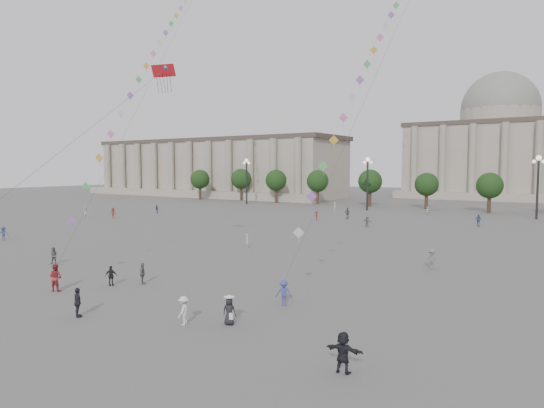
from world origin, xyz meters
The scene contains 31 objects.
ground centered at (0.00, 0.00, 0.00)m, with size 360.00×360.00×0.00m, color #54524F.
hall_west centered at (-75.00, 93.89, 8.43)m, with size 84.00×26.22×17.20m.
hall_central centered at (0.00, 129.22, 14.23)m, with size 48.30×34.30×35.50m.
tree_row centered at (0.00, 78.00, 5.39)m, with size 137.12×5.12×8.00m.
lamp_post_far_west centered at (-45.00, 70.00, 7.35)m, with size 2.00×0.90×10.65m.
lamp_post_mid_west centered at (-15.00, 70.00, 7.35)m, with size 2.00×0.90×10.65m.
lamp_post_mid_east centered at (15.00, 70.00, 7.35)m, with size 2.00×0.90×10.65m.
person_crowd_0 centered at (8.74, 54.38, 0.90)m, with size 1.05×0.44×1.79m, color #355177.
person_crowd_1 centered at (-49.31, 29.70, 0.89)m, with size 0.87×0.68×1.79m, color white.
person_crowd_2 centered at (-45.14, 31.99, 0.92)m, with size 1.19×0.68×1.84m, color maroon.
person_crowd_3 centered at (13.86, -3.16, 0.89)m, with size 1.65×0.53×1.78m, color black.
person_crowd_4 centered at (-2.44, 68.00, 0.74)m, with size 1.37×0.44×1.48m, color silver.
person_crowd_5 centered at (-35.75, 8.67, 0.83)m, with size 1.07×0.62×1.66m, color navy.
person_crowd_6 centered at (11.37, 19.73, 0.92)m, with size 1.19×0.68×1.84m, color slate.
person_crowd_10 centered at (-19.52, 64.65, 0.87)m, with size 0.64×0.42×1.74m, color silver.
person_crowd_12 centered at (-4.57, 44.56, 0.78)m, with size 1.45×0.46×1.57m, color slate.
person_crowd_13 centered at (-8.27, 20.17, 0.76)m, with size 0.56×0.37×1.53m, color #B4B5B0.
person_crowd_16 centered at (-11.65, 53.21, 0.97)m, with size 1.13×0.47×1.93m, color #5C5B60.
person_crowd_17 centered at (-14.90, 48.39, 0.79)m, with size 1.02×0.59×1.58m, color brown.
person_crowd_18 centered at (-45.84, 42.58, 0.80)m, with size 0.94×0.39×1.60m, color navy.
person_crowd_19 centered at (-17.60, 3.62, 0.77)m, with size 0.75×0.58×1.54m, color #5A5A5E.
person_crowd_21 centered at (3.85, -2.28, 0.80)m, with size 1.04×0.60×1.61m, color white.
tourist_1 centered at (-2.26, -4.64, 0.87)m, with size 1.01×0.42×1.73m, color #222228.
tourist_3 centered at (-5.26, 2.90, 0.80)m, with size 0.94×0.39×1.60m, color slate.
tourist_4 centered at (-6.80, 1.30, 0.74)m, with size 0.87×0.36×1.48m, color black.
kite_flyer_0 centered at (-8.83, -1.83, 0.96)m, with size 0.94×0.73×1.93m, color maroon.
kite_flyer_1 centered at (6.48, 3.94, 0.81)m, with size 1.05×0.60×1.62m, color #394381.
hat_person centered at (5.92, -0.86, 0.82)m, with size 0.86×0.69×1.69m.
dragon_kite centered at (-9.50, 9.17, 16.25)m, with size 2.86×10.29×25.12m.
kite_train_west centered at (-23.62, 24.18, 25.62)m, with size 27.88×47.94×71.97m.
kite_train_mid centered at (2.89, 36.03, 28.34)m, with size 7.46×60.18×79.15m.
Camera 1 is at (22.28, -21.44, 8.70)m, focal length 32.00 mm.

